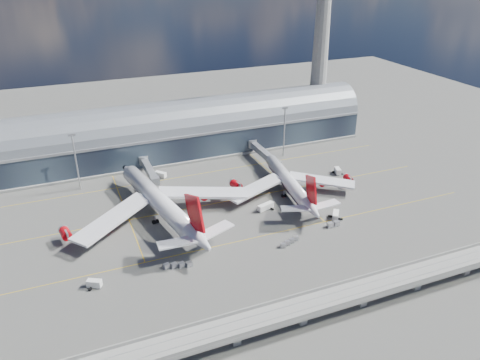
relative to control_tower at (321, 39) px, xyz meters
name	(u,v)px	position (x,y,z in m)	size (l,w,h in m)	color
ground	(231,227)	(-85.00, -83.00, -51.64)	(500.00, 500.00, 0.00)	#474744
taxi_lines	(212,201)	(-85.00, -60.89, -51.63)	(200.00, 80.12, 0.01)	gold
terminal	(176,133)	(-85.00, -5.01, -40.30)	(200.00, 30.00, 28.00)	#1D2431
control_tower	(321,39)	(0.00, 0.00, 0.00)	(19.00, 19.00, 103.00)	gray
guideway	(303,308)	(-85.00, -138.00, -46.34)	(220.00, 8.50, 7.20)	gray
floodlight_mast_left	(76,160)	(-135.00, -28.00, -38.00)	(3.00, 0.70, 25.70)	gray
floodlight_mast_right	(284,130)	(-35.00, -28.00, -38.00)	(3.00, 0.70, 25.70)	gray
airliner_left	(161,203)	(-107.79, -66.66, -44.75)	(74.85, 78.79, 24.09)	white
airliner_right	(289,183)	(-52.14, -66.90, -46.47)	(59.97, 62.73, 19.91)	white
jet_bridge_left	(149,169)	(-104.76, -29.88, -46.46)	(4.40, 28.00, 7.25)	gray
jet_bridge_right	(263,153)	(-48.42, -31.82, -46.46)	(4.40, 32.00, 7.25)	gray
service_truck_1	(94,284)	(-137.15, -99.84, -50.33)	(4.89, 3.92, 2.58)	white
service_truck_2	(266,207)	(-67.25, -75.72, -50.25)	(7.66, 4.28, 2.67)	white
service_truck_3	(336,215)	(-44.91, -92.42, -50.24)	(5.10, 5.84, 2.73)	white
service_truck_4	(338,171)	(-21.45, -57.51, -50.20)	(3.54, 5.34, 2.84)	white
service_truck_5	(161,175)	(-99.44, -29.77, -50.29)	(5.20, 5.47, 2.64)	white
cargo_train_0	(178,265)	(-110.47, -99.72, -50.80)	(9.71, 3.79, 1.61)	gray
cargo_train_1	(290,242)	(-69.71, -101.28, -50.87)	(8.78, 4.46, 1.48)	gray
cargo_train_2	(333,224)	(-48.89, -97.13, -50.66)	(5.53, 1.84, 1.87)	gray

